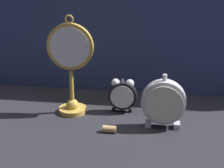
{
  "coord_description": "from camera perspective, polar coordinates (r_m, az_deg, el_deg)",
  "views": [
    {
      "loc": [
        0.17,
        -1.07,
        0.55
      ],
      "look_at": [
        0.0,
        0.08,
        0.12
      ],
      "focal_mm": 60.0,
      "sensor_mm": 36.0,
      "label": 1
    }
  ],
  "objects": [
    {
      "name": "ground_plane",
      "position": [
        1.21,
        -0.55,
        -6.54
      ],
      "size": [
        4.0,
        4.0,
        0.0
      ],
      "primitive_type": "plane",
      "color": "#232328"
    },
    {
      "name": "wine_cork",
      "position": [
        1.17,
        -0.4,
        -6.88
      ],
      "size": [
        0.04,
        0.02,
        0.02
      ],
      "primitive_type": "cylinder",
      "rotation": [
        0.0,
        1.57,
        0.0
      ],
      "color": "tan",
      "rests_on": "ground_plane"
    },
    {
      "name": "mantel_clock_silver",
      "position": [
        1.18,
        7.86,
        -2.79
      ],
      "size": [
        0.14,
        0.04,
        0.18
      ],
      "color": "silver",
      "rests_on": "ground_plane"
    },
    {
      "name": "alarm_clock_twin_bell",
      "position": [
        1.29,
        1.62,
        -1.52
      ],
      "size": [
        0.1,
        0.03,
        0.12
      ],
      "color": "black",
      "rests_on": "ground_plane"
    },
    {
      "name": "fabric_backdrop_drape",
      "position": [
        1.43,
        1.46,
        9.73
      ],
      "size": [
        1.69,
        0.01,
        0.57
      ],
      "primitive_type": "cube",
      "color": "navy",
      "rests_on": "ground_plane"
    },
    {
      "name": "pocket_watch_on_stand",
      "position": [
        1.26,
        -6.29,
        2.5
      ],
      "size": [
        0.16,
        0.1,
        0.34
      ],
      "color": "gold",
      "rests_on": "ground_plane"
    }
  ]
}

